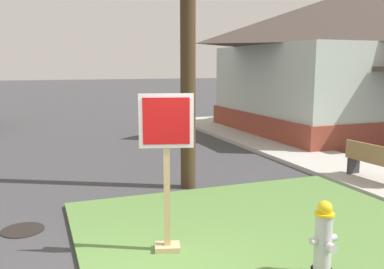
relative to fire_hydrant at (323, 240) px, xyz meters
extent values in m
cube|color=#567F3D|center=(0.07, 1.51, -0.51)|extent=(5.92, 5.23, 0.08)
cube|color=#B2AFA8|center=(4.22, 6.28, -0.49)|extent=(2.20, 19.08, 0.12)
cylinder|color=#BCBCC1|center=(0.00, 0.00, -0.03)|extent=(0.22, 0.22, 0.72)
cylinder|color=yellow|center=(0.00, 0.00, 0.35)|extent=(0.25, 0.25, 0.03)
sphere|color=yellow|center=(0.00, 0.00, 0.42)|extent=(0.19, 0.19, 0.19)
cube|color=yellow|center=(0.00, 0.00, 0.49)|extent=(0.04, 0.04, 0.04)
cylinder|color=#BCBCC1|center=(-0.15, 0.00, 0.01)|extent=(0.08, 0.09, 0.09)
cylinder|color=#BCBCC1|center=(0.15, 0.00, 0.01)|extent=(0.08, 0.09, 0.09)
cylinder|color=#BCBCC1|center=(0.00, -0.16, -0.04)|extent=(0.12, 0.09, 0.12)
cube|color=tan|center=(-1.64, 1.41, 0.64)|extent=(0.11, 0.11, 2.22)
cube|color=tan|center=(-1.64, 1.41, -0.43)|extent=(0.42, 0.37, 0.08)
cube|color=white|center=(-1.65, 1.36, 1.43)|extent=(0.73, 0.22, 0.76)
cube|color=red|center=(-1.65, 1.34, 1.43)|extent=(0.62, 0.19, 0.65)
cylinder|color=black|center=(-3.64, 3.14, -0.54)|extent=(0.70, 0.70, 0.02)
cube|color=#93704C|center=(3.94, 3.22, 0.01)|extent=(0.53, 1.51, 0.06)
cube|color=#93704C|center=(3.76, 3.20, 0.23)|extent=(0.18, 1.48, 0.38)
cube|color=#2D2D33|center=(3.89, 3.88, -0.22)|extent=(0.36, 0.09, 0.41)
cube|color=brown|center=(9.32, 10.08, -0.10)|extent=(9.74, 7.41, 0.90)
cube|color=#B2C1B7|center=(9.32, 10.08, 1.65)|extent=(9.54, 7.26, 2.59)
pyramid|color=#423833|center=(9.32, 10.08, 4.12)|extent=(10.22, 7.78, 2.35)
camera|label=1|loc=(-3.34, -4.16, 2.19)|focal=39.56mm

